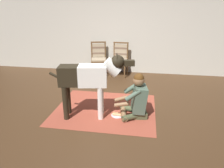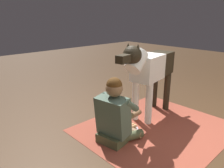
% 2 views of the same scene
% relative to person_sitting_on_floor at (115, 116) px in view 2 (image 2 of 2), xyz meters
% --- Properties ---
extents(ground_plane, '(15.22, 15.22, 0.00)m').
position_rel_person_sitting_on_floor_xyz_m(ground_plane, '(-0.59, 0.21, -0.35)').
color(ground_plane, '#452E1A').
extents(area_rug, '(2.01, 1.73, 0.01)m').
position_rel_person_sitting_on_floor_xyz_m(area_rug, '(-0.63, 0.18, -0.35)').
color(area_rug, '#9C4532').
rests_on(area_rug, ground).
extents(person_sitting_on_floor, '(0.66, 0.57, 0.85)m').
position_rel_person_sitting_on_floor_xyz_m(person_sitting_on_floor, '(0.00, 0.00, 0.00)').
color(person_sitting_on_floor, '#485033').
rests_on(person_sitting_on_floor, ground).
extents(large_dog, '(1.51, 0.46, 1.21)m').
position_rel_person_sitting_on_floor_xyz_m(large_dog, '(-0.85, -0.14, 0.43)').
color(large_dog, white).
rests_on(large_dog, ground).
extents(hot_dog_on_plate, '(0.24, 0.24, 0.06)m').
position_rel_person_sitting_on_floor_xyz_m(hot_dog_on_plate, '(-0.35, -0.06, -0.32)').
color(hot_dog_on_plate, silver).
rests_on(hot_dog_on_plate, ground).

